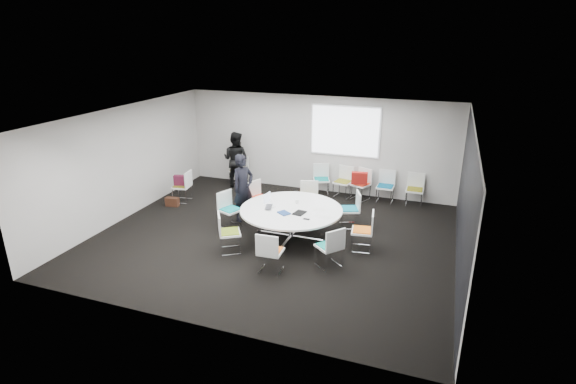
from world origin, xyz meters
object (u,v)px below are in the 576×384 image
(conference_table, at_px, (291,216))
(chair_ring_h, at_px, (329,254))
(person_main, at_px, (243,188))
(chair_ring_f, at_px, (229,240))
(chair_back_d, at_px, (385,192))
(chair_ring_b, at_px, (350,216))
(chair_ring_c, at_px, (309,205))
(person_back, at_px, (236,159))
(chair_ring_d, at_px, (260,204))
(laptop, at_px, (271,207))
(chair_back_c, at_px, (360,190))
(chair_ring_a, at_px, (362,238))
(chair_back_a, at_px, (321,185))
(cup, at_px, (297,202))
(chair_ring_e, at_px, (230,216))
(maroon_bag, at_px, (181,180))
(chair_spare_left, at_px, (183,192))
(chair_back_b, at_px, (343,188))
(chair_person_back, at_px, (239,176))
(chair_ring_g, at_px, (270,259))
(brown_bag, at_px, (172,202))
(chair_back_e, at_px, (414,196))

(conference_table, relative_size, chair_ring_h, 2.63)
(chair_ring_h, xyz_separation_m, person_main, (-2.64, 1.60, 0.58))
(chair_ring_f, distance_m, chair_back_d, 4.96)
(chair_ring_b, distance_m, chair_ring_c, 1.19)
(conference_table, xyz_separation_m, chair_ring_f, (-1.03, -1.07, -0.27))
(person_back, bearing_deg, chair_back_d, -174.90)
(chair_ring_b, height_order, chair_ring_d, same)
(chair_ring_c, height_order, laptop, chair_ring_c)
(chair_back_c, bearing_deg, chair_ring_a, 126.55)
(person_back, bearing_deg, chair_back_a, -173.45)
(conference_table, xyz_separation_m, cup, (0.01, 0.36, 0.22))
(chair_ring_b, height_order, chair_ring_e, same)
(chair_ring_b, distance_m, maroon_bag, 4.78)
(chair_ring_f, height_order, cup, chair_ring_f)
(chair_back_a, distance_m, cup, 2.78)
(chair_ring_e, height_order, person_back, person_back)
(chair_spare_left, xyz_separation_m, person_back, (0.83, 1.71, 0.57))
(chair_ring_h, height_order, chair_back_b, same)
(conference_table, bearing_deg, chair_ring_c, 91.06)
(chair_ring_a, distance_m, chair_ring_f, 2.88)
(chair_ring_b, xyz_separation_m, chair_spare_left, (-4.75, 0.11, 0.00))
(chair_ring_b, distance_m, chair_back_d, 2.06)
(chair_ring_b, height_order, chair_person_back, same)
(conference_table, bearing_deg, chair_ring_b, 44.61)
(chair_ring_b, distance_m, chair_ring_h, 2.09)
(laptop, bearing_deg, person_back, 23.11)
(chair_person_back, bearing_deg, chair_ring_g, 131.27)
(chair_ring_f, bearing_deg, chair_ring_b, 103.51)
(chair_ring_a, bearing_deg, chair_spare_left, 68.89)
(chair_spare_left, bearing_deg, brown_bag, 159.47)
(chair_spare_left, distance_m, maroon_bag, 0.34)
(person_main, bearing_deg, chair_back_c, -20.67)
(person_main, relative_size, cup, 18.91)
(chair_back_e, height_order, chair_person_back, same)
(chair_ring_b, distance_m, brown_bag, 4.85)
(person_main, bearing_deg, chair_back_d, -27.16)
(chair_ring_a, height_order, chair_back_c, same)
(chair_ring_a, bearing_deg, chair_back_c, 3.82)
(conference_table, height_order, person_back, person_back)
(chair_ring_b, bearing_deg, chair_back_a, 10.52)
(chair_ring_c, xyz_separation_m, chair_ring_d, (-1.21, -0.38, 0.00))
(chair_back_b, xyz_separation_m, chair_spare_left, (-4.11, -1.88, 0.00))
(laptop, bearing_deg, chair_ring_d, 19.32)
(chair_ring_e, height_order, chair_back_c, same)
(chair_back_a, xyz_separation_m, chair_person_back, (-2.64, 0.00, 0.00))
(chair_back_a, bearing_deg, person_main, 42.29)
(chair_back_b, xyz_separation_m, chair_back_d, (1.20, 0.00, 0.00))
(cup, xyz_separation_m, maroon_bag, (-3.66, 0.85, -0.16))
(chair_ring_h, height_order, person_main, person_main)
(chair_ring_a, distance_m, chair_ring_h, 1.08)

